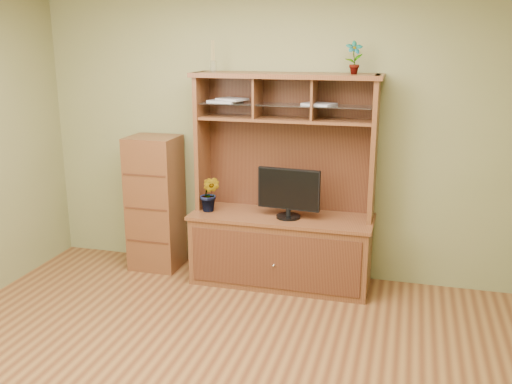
% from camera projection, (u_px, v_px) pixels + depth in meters
% --- Properties ---
extents(room, '(4.54, 4.04, 2.74)m').
position_uv_depth(room, '(194.00, 184.00, 3.40)').
color(room, '#532D17').
rests_on(room, ground).
extents(media_hutch, '(1.66, 0.61, 1.90)m').
position_uv_depth(media_hutch, '(282.00, 228.00, 5.18)').
color(media_hutch, '#4F2A16').
rests_on(media_hutch, room).
extents(monitor, '(0.56, 0.22, 0.44)m').
position_uv_depth(monitor, '(289.00, 192.00, 4.99)').
color(monitor, black).
rests_on(monitor, media_hutch).
extents(orchid_plant, '(0.19, 0.16, 0.33)m').
position_uv_depth(orchid_plant, '(210.00, 194.00, 5.20)').
color(orchid_plant, '#315D20').
rests_on(orchid_plant, media_hutch).
extents(top_plant, '(0.16, 0.13, 0.27)m').
position_uv_depth(top_plant, '(354.00, 57.00, 4.71)').
color(top_plant, '#2B6322').
rests_on(top_plant, media_hutch).
extents(reed_diffuser, '(0.05, 0.05, 0.27)m').
position_uv_depth(reed_diffuser, '(213.00, 60.00, 5.04)').
color(reed_diffuser, silver).
rests_on(reed_diffuser, media_hutch).
extents(magazines, '(1.16, 0.27, 0.04)m').
position_uv_depth(magazines, '(257.00, 102.00, 5.03)').
color(magazines, '#A1A1A5').
rests_on(magazines, media_hutch).
extents(side_cabinet, '(0.46, 0.42, 1.30)m').
position_uv_depth(side_cabinet, '(155.00, 203.00, 5.52)').
color(side_cabinet, '#4F2A16').
rests_on(side_cabinet, room).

